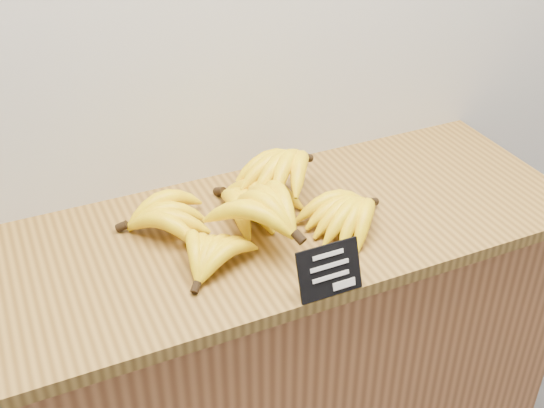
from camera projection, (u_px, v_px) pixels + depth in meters
The scene contains 4 objects.
counter at pixel (264, 377), 1.77m from camera, with size 1.47×0.50×0.90m, color #A16134.
counter_top at pixel (263, 232), 1.52m from camera, with size 1.46×0.54×0.03m, color olive.
chalkboard_sign at pixel (330, 271), 1.30m from camera, with size 0.13×0.01×0.10m, color black.
banana_pile at pixel (259, 206), 1.48m from camera, with size 0.56×0.37×0.13m.
Camera 1 is at (-0.34, 1.62, 1.80)m, focal length 45.00 mm.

